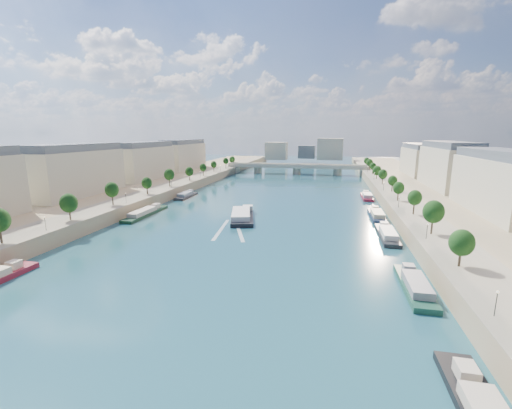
% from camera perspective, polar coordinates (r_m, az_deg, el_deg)
% --- Properties ---
extents(ground, '(700.00, 700.00, 0.00)m').
position_cam_1_polar(ground, '(155.55, 2.12, -0.28)').
color(ground, '#0D283B').
rests_on(ground, ground).
extents(quay_left, '(44.00, 520.00, 5.00)m').
position_cam_1_polar(quay_left, '(181.96, -20.79, 1.53)').
color(quay_left, '#9E8460').
rests_on(quay_left, ground).
extents(quay_right, '(44.00, 520.00, 5.00)m').
position_cam_1_polar(quay_right, '(159.18, 28.56, -0.54)').
color(quay_right, '#9E8460').
rests_on(quay_right, ground).
extents(pave_left, '(14.00, 520.00, 0.10)m').
position_cam_1_polar(pave_left, '(173.83, -16.70, 2.21)').
color(pave_left, gray).
rests_on(pave_left, quay_left).
extents(pave_right, '(14.00, 520.00, 0.10)m').
position_cam_1_polar(pave_right, '(155.13, 23.33, 0.62)').
color(pave_right, gray).
rests_on(pave_right, quay_right).
extents(trees_left, '(4.80, 268.80, 8.26)m').
position_cam_1_polar(trees_left, '(173.83, -15.91, 4.07)').
color(trees_left, '#382B1E').
rests_on(trees_left, ground).
extents(trees_right, '(4.80, 268.80, 8.26)m').
position_cam_1_polar(trees_right, '(163.62, 22.16, 3.18)').
color(trees_right, '#382B1E').
rests_on(trees_right, ground).
extents(lamps_left, '(0.36, 200.36, 4.28)m').
position_cam_1_polar(lamps_left, '(162.62, -17.06, 2.53)').
color(lamps_left, black).
rests_on(lamps_left, ground).
extents(lamps_right, '(0.36, 200.36, 4.28)m').
position_cam_1_polar(lamps_right, '(158.72, 21.49, 2.00)').
color(lamps_right, black).
rests_on(lamps_right, ground).
extents(buildings_left, '(16.00, 226.00, 23.20)m').
position_cam_1_polar(buildings_left, '(197.33, -22.38, 6.26)').
color(buildings_left, '#BFB393').
rests_on(buildings_left, ground).
extents(buildings_right, '(16.00, 226.00, 23.20)m').
position_cam_1_polar(buildings_right, '(172.52, 32.09, 4.65)').
color(buildings_right, '#BFB393').
rests_on(buildings_right, ground).
extents(skyline, '(79.00, 42.00, 22.00)m').
position_cam_1_polar(skyline, '(370.39, 8.80, 8.94)').
color(skyline, '#BFB393').
rests_on(skyline, ground).
extents(bridge, '(112.00, 12.00, 8.15)m').
position_cam_1_polar(bridge, '(278.57, 6.81, 6.10)').
color(bridge, '#C1B79E').
rests_on(bridge, ground).
extents(tour_barge, '(14.77, 29.87, 3.90)m').
position_cam_1_polar(tour_barge, '(133.35, -2.32, -1.85)').
color(tour_barge, black).
rests_on(tour_barge, ground).
extents(wake, '(13.66, 25.96, 0.04)m').
position_cam_1_polar(wake, '(118.22, -4.36, -4.22)').
color(wake, silver).
rests_on(wake, ground).
extents(moored_barges_left, '(5.00, 151.84, 3.60)m').
position_cam_1_polar(moored_barges_left, '(121.71, -24.83, -4.45)').
color(moored_barges_left, '#1F1C3F').
rests_on(moored_barges_left, ground).
extents(moored_barges_right, '(5.00, 165.97, 3.60)m').
position_cam_1_polar(moored_barges_right, '(109.92, 21.63, -5.86)').
color(moored_barges_right, black).
rests_on(moored_barges_right, ground).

